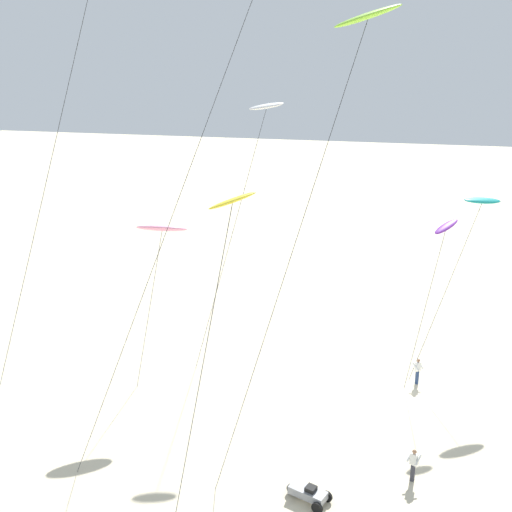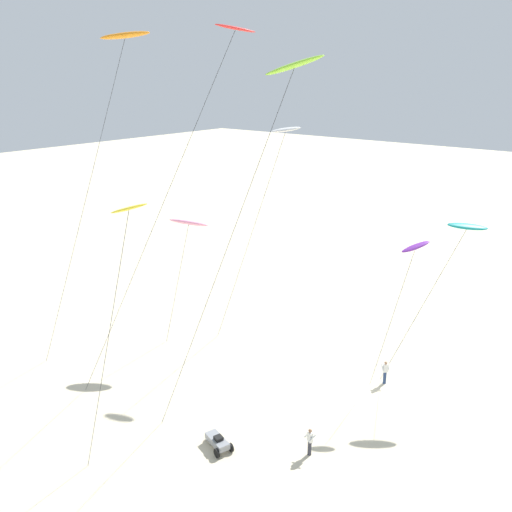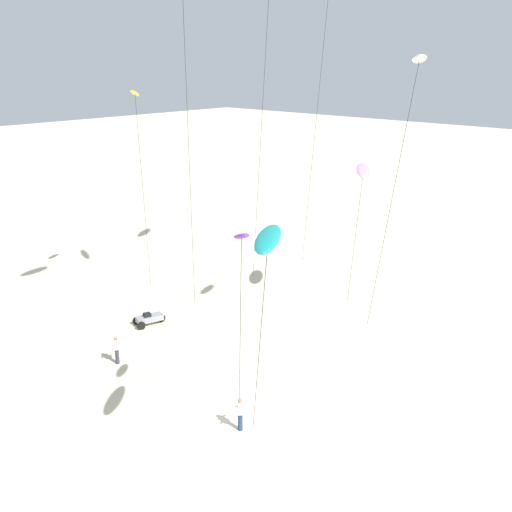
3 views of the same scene
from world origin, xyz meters
TOP-DOWN VIEW (x-y plane):
  - ground_plane at (0.00, 0.00)m, footprint 260.00×260.00m
  - kite_lime at (-4.41, 2.49)m, footprint 7.05×6.80m
  - kite_purple at (3.41, -1.75)m, footprint 2.75×2.43m
  - kite_teal at (6.60, -3.81)m, footprint 4.96×4.77m
  - kite_white at (4.48, 9.41)m, footprint 4.89×4.72m
  - kite_pink at (-1.16, 14.07)m, footprint 2.76×3.00m
  - kite_yellow at (-13.10, 5.79)m, footprint 3.15×2.96m
  - kite_flyer_nearest at (-7.07, -1.01)m, footprint 0.69×0.70m
  - kite_flyer_middle at (2.40, -0.88)m, footprint 0.73×0.73m
  - beach_buggy at (-9.85, 3.37)m, footprint 1.38×2.13m

SIDE VIEW (x-z plane):
  - ground_plane at x=0.00m, z-range 0.00..0.00m
  - beach_buggy at x=-9.85m, z-range 0.02..0.84m
  - kite_flyer_nearest at x=-7.07m, z-range 0.06..1.73m
  - kite_flyer_middle at x=2.40m, z-range 0.06..1.73m
  - kite_pink at x=-1.16m, z-range 4.56..14.69m
  - kite_purple at x=3.41m, z-range 4.56..14.76m
  - kite_teal at x=6.60m, z-range 5.18..16.28m
  - kite_yellow at x=-13.10m, z-range 6.51..21.08m
  - kite_white at x=4.48m, z-range 7.80..24.45m
  - kite_lime at x=-4.41m, z-range 9.85..31.16m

